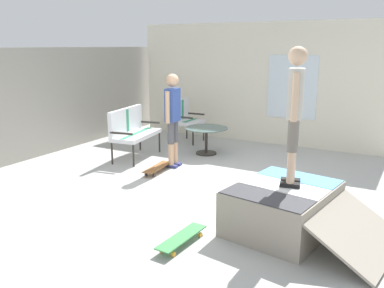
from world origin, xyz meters
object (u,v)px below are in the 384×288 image
at_px(person_skater, 295,107).
at_px(patio_table, 206,135).
at_px(person_watching, 173,113).
at_px(patio_chair_near_house, 186,116).
at_px(patio_bench, 131,128).
at_px(skateboard_by_bench, 157,168).
at_px(skate_ramp, 285,209).
at_px(skateboard_spare, 182,238).

bearing_deg(person_skater, patio_table, 43.28).
relative_size(person_watching, person_skater, 1.05).
bearing_deg(patio_chair_near_house, person_skater, -134.93).
xyz_separation_m(patio_bench, patio_chair_near_house, (1.78, -0.25, -0.00)).
height_order(person_watching, skateboard_by_bench, person_watching).
distance_m(person_watching, person_skater, 3.15).
height_order(skate_ramp, person_watching, person_watching).
bearing_deg(person_skater, patio_chair_near_house, 45.07).
xyz_separation_m(skate_ramp, patio_chair_near_house, (3.58, 3.48, 0.33)).
xyz_separation_m(person_skater, skateboard_spare, (-1.04, 0.95, -1.47)).
relative_size(patio_table, person_watching, 0.51).
bearing_deg(skateboard_by_bench, patio_table, -7.34).
bearing_deg(skateboard_spare, person_skater, -42.40).
bearing_deg(skate_ramp, skateboard_spare, 135.47).
bearing_deg(person_watching, skate_ramp, -122.13).
relative_size(patio_bench, person_watching, 0.75).
xyz_separation_m(person_watching, skateboard_by_bench, (-0.45, 0.07, -0.95)).
distance_m(patio_bench, patio_chair_near_house, 1.80).
height_order(patio_chair_near_house, skateboard_spare, patio_chair_near_house).
bearing_deg(person_skater, skateboard_by_bench, 67.64).
xyz_separation_m(patio_table, person_watching, (-1.12, 0.14, 0.63)).
distance_m(skate_ramp, person_skater, 1.27).
xyz_separation_m(skate_ramp, person_skater, (0.09, -0.02, 1.26)).
bearing_deg(patio_bench, person_skater, -114.51).
relative_size(patio_table, skateboard_by_bench, 1.10).
distance_m(patio_chair_near_house, patio_table, 1.26).
bearing_deg(patio_table, skate_ramp, -137.93).
bearing_deg(patio_chair_near_house, skateboard_by_bench, -162.24).
distance_m(patio_bench, skateboard_spare, 3.96).
relative_size(skate_ramp, skateboard_spare, 2.49).
height_order(person_skater, skateboard_by_bench, person_skater).
bearing_deg(skate_ramp, patio_bench, 64.19).
height_order(patio_table, skateboard_by_bench, patio_table).
height_order(patio_chair_near_house, person_skater, person_skater).
height_order(patio_table, skateboard_spare, patio_table).
distance_m(patio_bench, person_skater, 4.23).
bearing_deg(person_skater, patio_bench, 65.49).
xyz_separation_m(patio_bench, skateboard_by_bench, (-0.58, -1.01, -0.53)).
bearing_deg(skateboard_by_bench, skateboard_spare, -140.54).
xyz_separation_m(person_skater, skateboard_by_bench, (1.13, 2.74, -1.47)).
xyz_separation_m(skate_ramp, skateboard_spare, (-0.95, 0.93, -0.20)).
xyz_separation_m(patio_chair_near_house, person_skater, (-3.49, -3.50, 0.94)).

